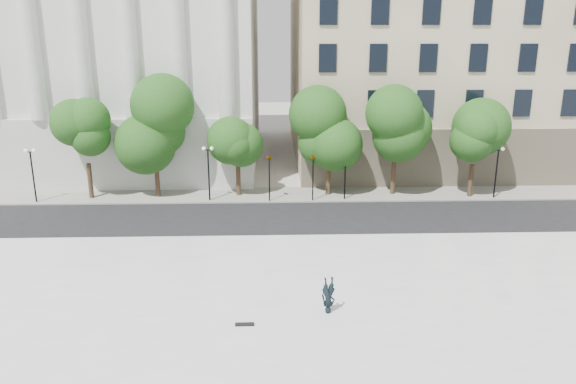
% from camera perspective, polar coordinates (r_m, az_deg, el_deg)
% --- Properties ---
extents(ground, '(160.00, 160.00, 0.00)m').
position_cam_1_polar(ground, '(23.42, -0.14, -17.91)').
color(ground, '#B6B3AC').
rests_on(ground, ground).
extents(plaza, '(44.00, 22.00, 0.45)m').
position_cam_1_polar(plaza, '(25.82, -0.34, -13.71)').
color(plaza, white).
rests_on(plaza, ground).
extents(street, '(60.00, 8.00, 0.02)m').
position_cam_1_polar(street, '(39.56, -0.91, -2.91)').
color(street, black).
rests_on(street, ground).
extents(far_sidewalk, '(60.00, 4.00, 0.12)m').
position_cam_1_polar(far_sidewalk, '(45.24, -1.03, -0.29)').
color(far_sidewalk, '#9B998F').
rests_on(far_sidewalk, ground).
extents(building_west, '(31.50, 27.65, 25.60)m').
position_cam_1_polar(building_west, '(60.13, -18.38, 15.52)').
color(building_west, silver).
rests_on(building_west, ground).
extents(building_east, '(36.00, 26.15, 23.00)m').
position_cam_1_polar(building_east, '(61.73, 18.19, 13.93)').
color(building_east, beige).
rests_on(building_east, ground).
extents(traffic_light_west, '(0.98, 1.65, 4.16)m').
position_cam_1_polar(traffic_light_west, '(42.66, -1.93, 3.65)').
color(traffic_light_west, black).
rests_on(traffic_light_west, ground).
extents(traffic_light_east, '(0.90, 1.62, 4.15)m').
position_cam_1_polar(traffic_light_east, '(42.79, 2.58, 3.66)').
color(traffic_light_east, black).
rests_on(traffic_light_east, ground).
extents(person_lying, '(0.92, 1.85, 0.48)m').
position_cam_1_polar(person_lying, '(26.58, 4.11, -11.65)').
color(person_lying, black).
rests_on(person_lying, plaza).
extents(skateboard, '(0.85, 0.22, 0.09)m').
position_cam_1_polar(skateboard, '(25.68, -4.43, -13.25)').
color(skateboard, black).
rests_on(skateboard, plaza).
extents(street_trees, '(33.82, 5.09, 8.07)m').
position_cam_1_polar(street_trees, '(43.70, -0.28, 6.30)').
color(street_trees, '#382619').
rests_on(street_trees, ground).
extents(lamp_posts, '(36.63, 0.28, 4.37)m').
position_cam_1_polar(lamp_posts, '(43.13, -1.78, 2.79)').
color(lamp_posts, black).
rests_on(lamp_posts, ground).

